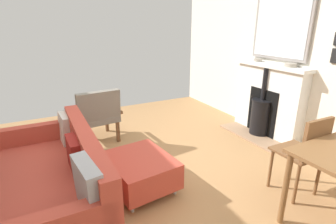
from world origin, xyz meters
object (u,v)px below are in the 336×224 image
mantel_bowl_far (291,65)px  sofa (52,183)px  fireplace (266,104)px  ottoman (140,169)px  armchair_accent (96,114)px  dining_chair_near_fireplace (306,150)px  mantel_bowl_near (258,60)px

mantel_bowl_far → sofa: bearing=2.5°
fireplace → ottoman: (2.29, 0.45, -0.28)m
armchair_accent → dining_chair_near_fireplace: (-1.53, 2.22, 0.07)m
sofa → dining_chair_near_fireplace: 2.41m
fireplace → armchair_accent: (2.42, -0.91, -0.05)m
fireplace → armchair_accent: fireplace is taller
ottoman → dining_chair_near_fireplace: bearing=148.2°
mantel_bowl_far → dining_chair_near_fireplace: bearing=47.8°
dining_chair_near_fireplace → fireplace: bearing=-124.1°
fireplace → sofa: bearing=8.3°
mantel_bowl_near → sofa: bearing=13.2°
mantel_bowl_far → ottoman: size_ratio=0.21×
sofa → armchair_accent: bearing=-117.8°
armchair_accent → dining_chair_near_fireplace: 2.70m
fireplace → ottoman: bearing=11.1°
fireplace → armchair_accent: bearing=-20.5°
mantel_bowl_far → mantel_bowl_near: bearing=-90.0°
fireplace → mantel_bowl_near: mantel_bowl_near is taller
mantel_bowl_far → dining_chair_near_fireplace: size_ratio=0.19×
dining_chair_near_fireplace → mantel_bowl_near: bearing=-119.5°
fireplace → mantel_bowl_far: 0.72m
sofa → ottoman: 0.86m
sofa → mantel_bowl_far: bearing=-177.5°
mantel_bowl_far → fireplace: bearing=-87.6°
mantel_bowl_near → armchair_accent: size_ratio=0.16×
mantel_bowl_near → sofa: (3.15, 0.74, -0.81)m
mantel_bowl_far → armchair_accent: 2.81m
sofa → mantel_bowl_near: bearing=-166.8°
mantel_bowl_near → mantel_bowl_far: mantel_bowl_far is taller
dining_chair_near_fireplace → armchair_accent: bearing=-55.4°
mantel_bowl_near → dining_chair_near_fireplace: mantel_bowl_near is taller
mantel_bowl_far → sofa: 3.26m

